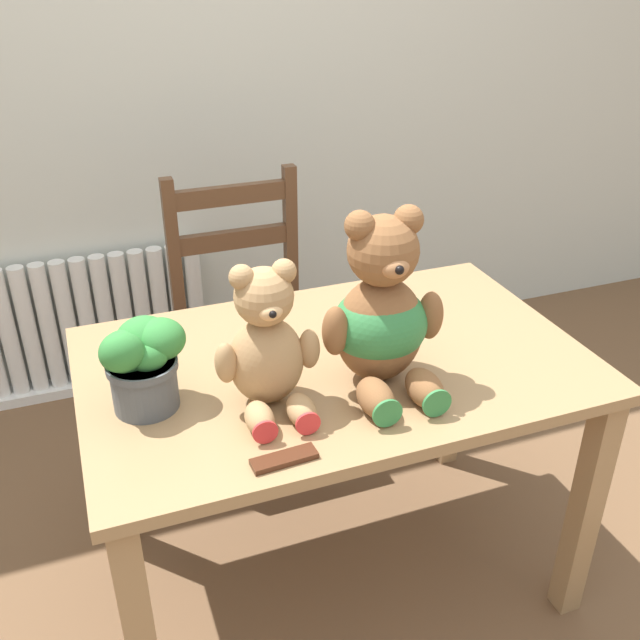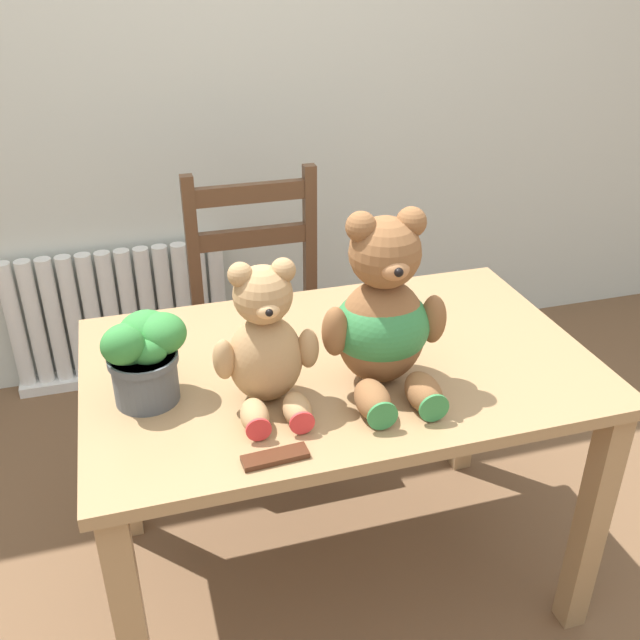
{
  "view_description": "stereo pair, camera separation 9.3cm",
  "coord_description": "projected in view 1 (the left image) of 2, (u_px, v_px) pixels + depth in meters",
  "views": [
    {
      "loc": [
        -0.54,
        -0.96,
        1.6
      ],
      "look_at": [
        -0.08,
        0.27,
        0.88
      ],
      "focal_mm": 40.0,
      "sensor_mm": 36.0,
      "label": 1
    },
    {
      "loc": [
        -0.45,
        -0.99,
        1.6
      ],
      "look_at": [
        -0.08,
        0.27,
        0.88
      ],
      "focal_mm": 40.0,
      "sensor_mm": 36.0,
      "label": 2
    }
  ],
  "objects": [
    {
      "name": "potted_plant",
      "position": [
        142.0,
        359.0,
        1.48
      ],
      "size": [
        0.18,
        0.16,
        0.2
      ],
      "color": "#4C5156",
      "rests_on": "dining_table"
    },
    {
      "name": "wooden_chair_behind",
      "position": [
        247.0,
        325.0,
        2.35
      ],
      "size": [
        0.43,
        0.39,
        0.94
      ],
      "rotation": [
        0.0,
        0.0,
        3.14
      ],
      "color": "brown",
      "rests_on": "ground_plane"
    },
    {
      "name": "radiator",
      "position": [
        98.0,
        331.0,
        2.75
      ],
      "size": [
        0.84,
        0.1,
        0.55
      ],
      "color": "white",
      "rests_on": "ground_plane"
    },
    {
      "name": "teddy_bear_right",
      "position": [
        382.0,
        316.0,
        1.54
      ],
      "size": [
        0.28,
        0.29,
        0.4
      ],
      "rotation": [
        0.0,
        0.0,
        3.1
      ],
      "color": "brown",
      "rests_on": "dining_table"
    },
    {
      "name": "dining_table",
      "position": [
        335.0,
        396.0,
        1.75
      ],
      "size": [
        1.19,
        0.75,
        0.71
      ],
      "color": "#9E7A51",
      "rests_on": "ground_plane"
    },
    {
      "name": "teddy_bear_left",
      "position": [
        267.0,
        346.0,
        1.47
      ],
      "size": [
        0.23,
        0.23,
        0.32
      ],
      "rotation": [
        0.0,
        0.0,
        3.11
      ],
      "color": "tan",
      "rests_on": "dining_table"
    },
    {
      "name": "wall_back",
      "position": [
        202.0,
        31.0,
        2.46
      ],
      "size": [
        8.0,
        0.04,
        2.6
      ],
      "primitive_type": "cube",
      "color": "silver",
      "rests_on": "ground_plane"
    },
    {
      "name": "chocolate_bar",
      "position": [
        284.0,
        459.0,
        1.36
      ],
      "size": [
        0.13,
        0.05,
        0.01
      ],
      "primitive_type": "cube",
      "rotation": [
        0.0,
        0.0,
        0.06
      ],
      "color": "#472314",
      "rests_on": "dining_table"
    }
  ]
}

